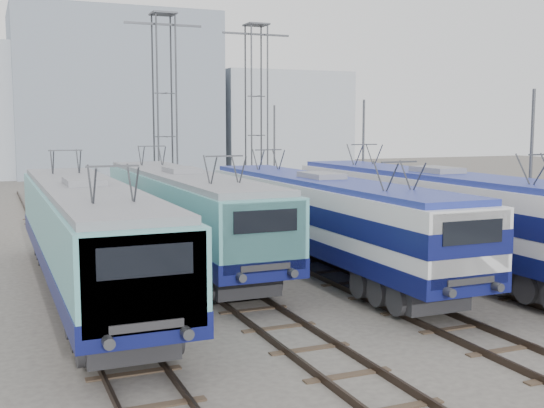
{
  "coord_description": "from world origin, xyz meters",
  "views": [
    {
      "loc": [
        -9.66,
        -17.21,
        5.76
      ],
      "look_at": [
        0.47,
        7.0,
        2.65
      ],
      "focal_mm": 45.0,
      "sensor_mm": 36.0,
      "label": 1
    }
  ],
  "objects": [
    {
      "name": "catenary_tower_west",
      "position": [
        0.0,
        22.0,
        6.64
      ],
      "size": [
        4.5,
        1.2,
        12.0
      ],
      "color": "#3F4247",
      "rests_on": "ground"
    },
    {
      "name": "mast_front",
      "position": [
        8.6,
        2.0,
        3.5
      ],
      "size": [
        0.12,
        0.12,
        7.0
      ],
      "primitive_type": "cylinder",
      "color": "#3F4247",
      "rests_on": "ground"
    },
    {
      "name": "mast_mid",
      "position": [
        8.6,
        14.0,
        3.5
      ],
      "size": [
        0.12,
        0.12,
        7.0
      ],
      "primitive_type": "cylinder",
      "color": "#3F4247",
      "rests_on": "ground"
    },
    {
      "name": "building_east",
      "position": [
        24.0,
        62.0,
        6.0
      ],
      "size": [
        16.0,
        12.0,
        12.0
      ],
      "primitive_type": "cube",
      "color": "#A3ACB6",
      "rests_on": "ground"
    },
    {
      "name": "locomotive_center_left",
      "position": [
        -2.25,
        9.95,
        2.28
      ],
      "size": [
        2.9,
        18.34,
        3.45
      ],
      "color": "#0D124B",
      "rests_on": "ground"
    },
    {
      "name": "ground",
      "position": [
        0.0,
        0.0,
        0.0
      ],
      "size": [
        160.0,
        160.0,
        0.0
      ],
      "primitive_type": "plane",
      "color": "#514C47"
    },
    {
      "name": "building_center",
      "position": [
        4.0,
        62.0,
        9.0
      ],
      "size": [
        22.0,
        14.0,
        18.0
      ],
      "primitive_type": "cube",
      "color": "gray",
      "rests_on": "ground"
    },
    {
      "name": "catenary_tower_east",
      "position": [
        6.5,
        24.0,
        6.64
      ],
      "size": [
        4.5,
        1.2,
        12.0
      ],
      "color": "#3F4247",
      "rests_on": "ground"
    },
    {
      "name": "platform",
      "position": [
        10.2,
        8.0,
        0.15
      ],
      "size": [
        4.0,
        70.0,
        0.3
      ],
      "primitive_type": "cube",
      "color": "#9E9E99",
      "rests_on": "ground"
    },
    {
      "name": "locomotive_center_right",
      "position": [
        2.25,
        6.13,
        2.29
      ],
      "size": [
        2.84,
        17.95,
        3.37
      ],
      "color": "#0D124B",
      "rests_on": "ground"
    },
    {
      "name": "locomotive_far_left",
      "position": [
        -6.75,
        5.51,
        2.29
      ],
      "size": [
        2.92,
        18.44,
        3.47
      ],
      "color": "#0D124B",
      "rests_on": "ground"
    },
    {
      "name": "locomotive_far_right",
      "position": [
        6.75,
        4.9,
        2.4
      ],
      "size": [
        2.98,
        18.84,
        3.54
      ],
      "color": "#0D124B",
      "rests_on": "ground"
    },
    {
      "name": "mast_rear",
      "position": [
        8.6,
        26.0,
        3.5
      ],
      "size": [
        0.12,
        0.12,
        7.0
      ],
      "primitive_type": "cylinder",
      "color": "#3F4247",
      "rests_on": "ground"
    }
  ]
}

